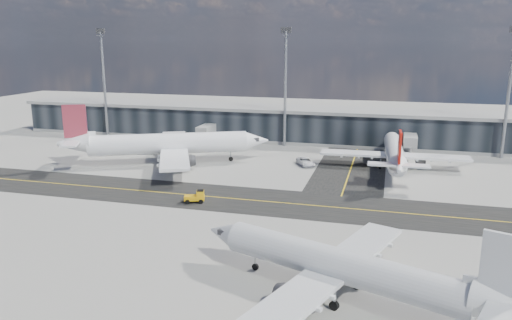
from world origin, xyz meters
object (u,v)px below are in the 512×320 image
(airliner_near, at_px, (344,267))
(service_van, at_px, (306,162))
(airliner_af, at_px, (166,144))
(airliner_redtail, at_px, (394,153))
(baggage_tug, at_px, (196,197))

(airliner_near, relative_size, service_van, 5.81)
(airliner_near, bearing_deg, airliner_af, 61.74)
(airliner_redtail, distance_m, baggage_tug, 43.93)
(baggage_tug, bearing_deg, airliner_near, 28.49)
(baggage_tug, distance_m, service_van, 32.11)
(airliner_af, bearing_deg, airliner_redtail, 75.06)
(airliner_af, bearing_deg, service_van, 77.93)
(airliner_near, height_order, baggage_tug, airliner_near)
(airliner_near, bearing_deg, service_van, 33.82)
(baggage_tug, height_order, service_van, baggage_tug)
(service_van, bearing_deg, airliner_near, -104.95)
(airliner_redtail, bearing_deg, airliner_near, -97.53)
(airliner_af, relative_size, airliner_near, 1.23)
(airliner_af, distance_m, baggage_tug, 28.10)
(airliner_redtail, xyz_separation_m, baggage_tug, (-31.22, -30.80, -2.46))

